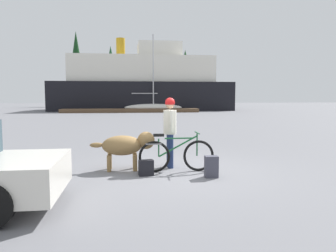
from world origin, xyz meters
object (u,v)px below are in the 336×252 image
object	(u,v)px
dog	(127,145)
ferry_boat	(143,85)
bicycle	(176,155)
backpack	(211,167)
sailboat_moored	(153,107)
handbag_pannier	(146,168)
person_cyclist	(170,126)

from	to	relation	value
dog	ferry_boat	xyz separation A→B (m)	(2.13, 34.50, 2.64)
bicycle	backpack	distance (m)	0.93
bicycle	backpack	bearing A→B (deg)	-42.01
bicycle	sailboat_moored	xyz separation A→B (m)	(2.00, 30.17, 0.12)
backpack	handbag_pannier	size ratio (longest dim) A/B	1.35
backpack	ferry_boat	size ratio (longest dim) A/B	0.02
person_cyclist	dog	bearing A→B (deg)	-171.50
backpack	sailboat_moored	xyz separation A→B (m)	(1.32, 30.78, 0.28)
handbag_pannier	sailboat_moored	distance (m)	30.57
bicycle	backpack	world-z (taller)	bicycle
backpack	sailboat_moored	world-z (taller)	sailboat_moored
bicycle	sailboat_moored	size ratio (longest dim) A/B	0.20
handbag_pannier	sailboat_moored	xyz separation A→B (m)	(2.72, 30.44, 0.34)
person_cyclist	dog	world-z (taller)	person_cyclist
handbag_pannier	ferry_boat	distance (m)	35.29
person_cyclist	backpack	bearing A→B (deg)	-55.86
backpack	ferry_boat	distance (m)	35.58
bicycle	ferry_boat	bearing A→B (deg)	88.36
person_cyclist	handbag_pannier	bearing A→B (deg)	-129.55
backpack	person_cyclist	bearing A→B (deg)	124.14
bicycle	handbag_pannier	distance (m)	0.80
handbag_pannier	ferry_boat	xyz separation A→B (m)	(1.71, 35.11, 3.06)
person_cyclist	sailboat_moored	bearing A→B (deg)	85.99
dog	ferry_boat	distance (m)	34.66
ferry_boat	person_cyclist	bearing A→B (deg)	-91.79
person_cyclist	sailboat_moored	world-z (taller)	sailboat_moored
handbag_pannier	sailboat_moored	size ratio (longest dim) A/B	0.04
person_cyclist	backpack	distance (m)	1.57
person_cyclist	ferry_boat	distance (m)	34.43
sailboat_moored	backpack	bearing A→B (deg)	-92.46
bicycle	handbag_pannier	bearing A→B (deg)	-159.28
handbag_pannier	person_cyclist	bearing A→B (deg)	50.45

